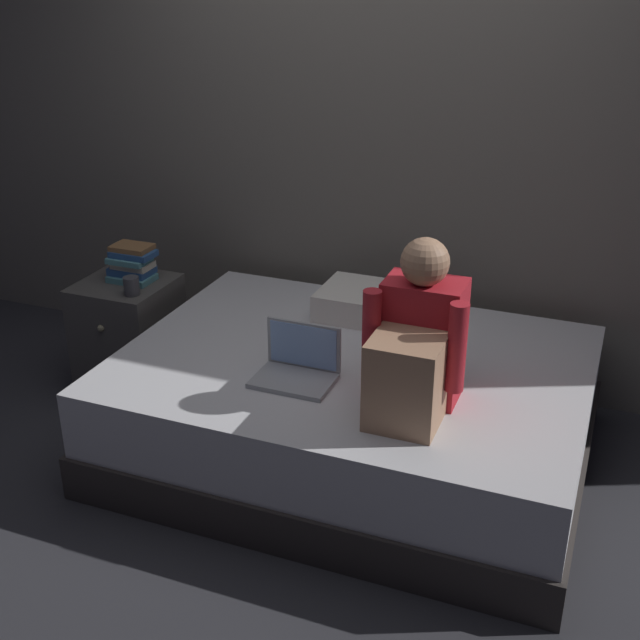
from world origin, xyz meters
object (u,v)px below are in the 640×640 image
bed (353,408)px  pillow (379,304)px  nightstand (129,333)px  person_sitting (416,347)px  book_stack (132,264)px  mug (131,286)px  laptop (297,366)px

bed → pillow: size_ratio=3.57×
nightstand → person_sitting: bearing=-17.4°
bed → book_stack: bearing=168.3°
person_sitting → nightstand: bearing=162.6°
bed → mug: (-1.17, 0.10, 0.37)m
nightstand → mug: mug is taller
bed → person_sitting: size_ratio=3.05×
mug → book_stack: bearing=121.6°
nightstand → book_stack: size_ratio=2.43×
laptop → book_stack: (-1.12, 0.52, 0.11)m
laptop → pillow: laptop is taller
laptop → mug: 1.08m
person_sitting → book_stack: 1.71m
book_stack → pillow: bearing=8.5°
mug → bed: bearing=-4.9°
person_sitting → mug: bearing=165.4°
bed → laptop: 0.42m
nightstand → mug: (0.13, -0.12, 0.33)m
book_stack → mug: book_stack is taller
nightstand → laptop: laptop is taller
bed → book_stack: 1.36m
pillow → nightstand: bearing=-169.7°
bed → person_sitting: bearing=-40.5°
laptop → book_stack: size_ratio=1.38×
book_stack → mug: bearing=-58.4°
nightstand → mug: size_ratio=6.27×
bed → laptop: bearing=-120.8°
person_sitting → pillow: person_sitting is taller
nightstand → pillow: 1.32m
book_stack → mug: (0.10, -0.16, -0.04)m
book_stack → bed: bearing=-11.7°
laptop → person_sitting: bearing=-4.5°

